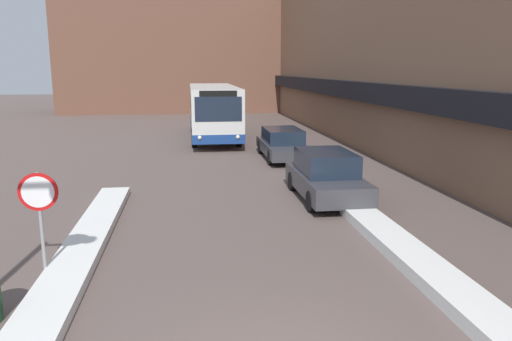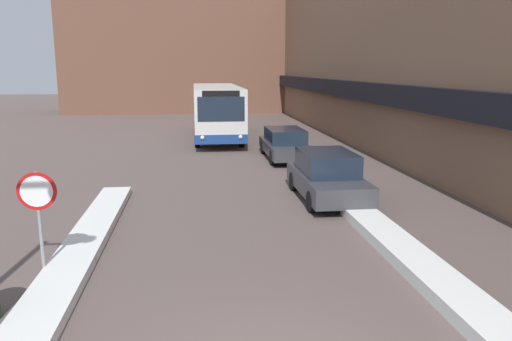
{
  "view_description": "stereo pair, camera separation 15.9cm",
  "coord_description": "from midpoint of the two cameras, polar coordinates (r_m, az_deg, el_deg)",
  "views": [
    {
      "loc": [
        -1.12,
        -5.85,
        4.14
      ],
      "look_at": [
        0.68,
        7.43,
        1.39
      ],
      "focal_mm": 35.0,
      "sensor_mm": 36.0,
      "label": 1
    },
    {
      "loc": [
        -0.96,
        -5.87,
        4.14
      ],
      "look_at": [
        0.68,
        7.43,
        1.39
      ],
      "focal_mm": 35.0,
      "sensor_mm": 36.0,
      "label": 2
    }
  ],
  "objects": [
    {
      "name": "stop_sign",
      "position": [
        10.67,
        -23.94,
        -3.39
      ],
      "size": [
        0.76,
        0.08,
        2.16
      ],
      "color": "gray",
      "rests_on": "ground_plane"
    },
    {
      "name": "snow_bank_right",
      "position": [
        10.75,
        18.87,
        -10.91
      ],
      "size": [
        0.9,
        9.23,
        0.28
      ],
      "color": "silver",
      "rests_on": "ground_plane"
    },
    {
      "name": "snow_bank_left",
      "position": [
        11.32,
        -20.55,
        -10.02
      ],
      "size": [
        0.9,
        12.98,
        0.22
      ],
      "color": "silver",
      "rests_on": "ground_plane"
    },
    {
      "name": "building_backdrop_far",
      "position": [
        50.77,
        -6.75,
        14.99
      ],
      "size": [
        26.0,
        8.0,
        14.45
      ],
      "color": "brown",
      "rests_on": "ground_plane"
    },
    {
      "name": "city_bus",
      "position": [
        30.03,
        -5.08,
        6.89
      ],
      "size": [
        2.66,
        10.94,
        3.12
      ],
      "color": "silver",
      "rests_on": "ground_plane"
    },
    {
      "name": "building_row_right",
      "position": [
        31.85,
        12.91,
        13.59
      ],
      "size": [
        5.5,
        60.0,
        10.85
      ],
      "color": "brown",
      "rests_on": "ground_plane"
    },
    {
      "name": "parked_car_middle",
      "position": [
        23.27,
        2.88,
        3.11
      ],
      "size": [
        1.87,
        4.87,
        1.4
      ],
      "color": "#38383D",
      "rests_on": "ground_plane"
    },
    {
      "name": "parked_car_front",
      "position": [
        16.1,
        7.75,
        -0.6
      ],
      "size": [
        1.85,
        4.36,
        1.55
      ],
      "color": "#38383D",
      "rests_on": "ground_plane"
    }
  ]
}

